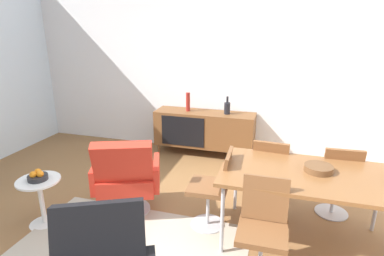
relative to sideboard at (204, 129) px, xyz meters
The scene contains 14 objects.
ground_plane 2.34m from the sideboard, 88.01° to the right, with size 8.32×8.32×0.00m, color olive.
wall_back 1.01m from the sideboard, 75.20° to the left, with size 6.80×0.12×2.80m, color white.
sideboard is the anchor object (origin of this frame).
vase_cobalt 0.51m from the sideboard, behind, with size 0.07×0.07×0.30m.
vase_sculptural_dark 0.52m from the sideboard, ahead, with size 0.09×0.09×0.28m.
dining_table 2.41m from the sideboard, 51.89° to the right, with size 1.60×0.90×0.74m.
wooden_bowl_on_table 2.43m from the sideboard, 49.33° to the right, with size 0.26×0.26×0.06m, color brown.
dining_chair_near_window 1.97m from the sideboard, 72.59° to the right, with size 0.44×0.42×0.86m.
dining_chair_back_right 2.26m from the sideboard, 35.91° to the right, with size 0.42×0.45×0.86m.
dining_chair_back_left 1.74m from the sideboard, 49.71° to the right, with size 0.43×0.45×0.86m.
dining_chair_front_left 2.69m from the sideboard, 65.23° to the right, with size 0.41×0.43×0.86m.
lounge_chair_red 1.97m from the sideboard, 101.23° to the right, with size 0.86×0.83×0.95m.
side_table_round 2.64m from the sideboard, 116.18° to the right, with size 0.44×0.44×0.52m.
fruit_bowl 2.64m from the sideboard, 116.18° to the right, with size 0.20×0.20×0.11m.
Camera 1 is at (1.13, -2.45, 2.04)m, focal length 29.78 mm.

